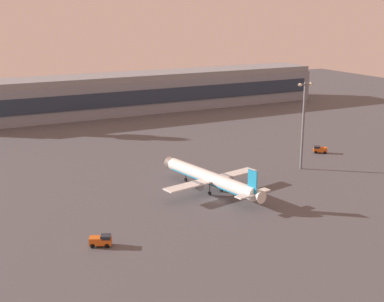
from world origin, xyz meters
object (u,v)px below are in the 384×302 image
Objects in this scene: cargo_loader at (101,240)px; apron_light_east at (303,120)px; airplane_terminal_side at (211,179)px; maintenance_van at (320,149)px.

apron_light_east is (65.26, 22.67, 12.85)m from cargo_loader.
airplane_terminal_side reaches higher than maintenance_van.
apron_light_east is (31.83, 5.36, 10.62)m from airplane_terminal_side.
maintenance_van is 87.66m from cargo_loader.
maintenance_van is 0.98× the size of cargo_loader.
maintenance_van and cargo_loader have the same top height.
apron_light_east is at bearing 134.33° from cargo_loader.
airplane_terminal_side is 50.32m from maintenance_van.
airplane_terminal_side is 1.43× the size of apron_light_east.
airplane_terminal_side is 7.63× the size of cargo_loader.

